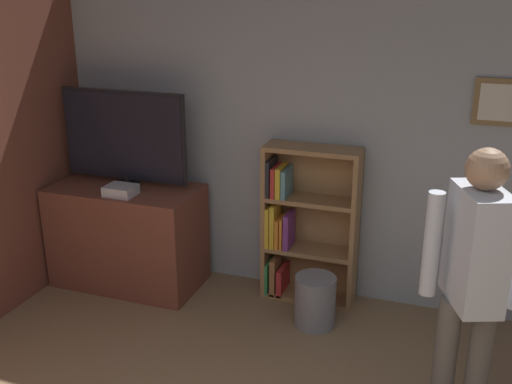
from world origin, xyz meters
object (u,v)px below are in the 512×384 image
at_px(waste_bin, 315,301).
at_px(television, 124,138).
at_px(bookshelf, 302,225).
at_px(person, 473,276).
at_px(game_console, 121,190).

bearing_deg(waste_bin, television, 173.25).
bearing_deg(bookshelf, person, -44.63).
relative_size(television, game_console, 4.61).
relative_size(game_console, waste_bin, 0.60).
height_order(game_console, person, person).
relative_size(television, bookshelf, 0.85).
distance_m(game_console, waste_bin, 1.79).
xyz_separation_m(bookshelf, person, (1.30, -1.28, 0.38)).
distance_m(television, person, 2.99).
bearing_deg(television, bookshelf, 7.94).
bearing_deg(bookshelf, waste_bin, -60.48).
bearing_deg(game_console, person, -17.29).
xyz_separation_m(game_console, waste_bin, (1.63, 0.03, -0.72)).
relative_size(game_console, bookshelf, 0.18).
bearing_deg(person, television, -132.29).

